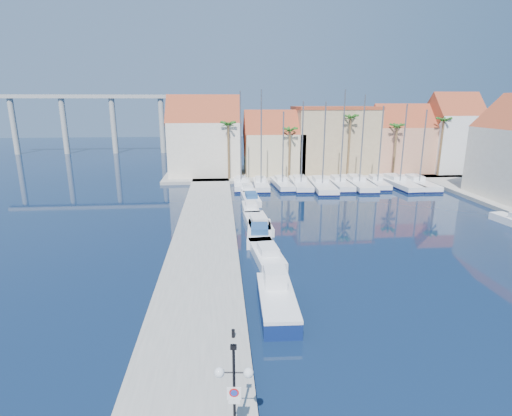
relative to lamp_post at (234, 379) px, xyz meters
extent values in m
plane|color=black|center=(7.00, 10.79, -3.24)|extent=(260.00, 260.00, 0.00)
cube|color=gray|center=(-2.00, 24.29, -2.99)|extent=(6.00, 77.00, 0.50)
cube|color=gray|center=(17.00, 58.79, -2.99)|extent=(54.00, 16.00, 0.50)
cylinder|color=black|center=(0.00, 0.01, -0.65)|extent=(0.10, 0.10, 4.18)
cylinder|color=black|center=(-0.26, 0.03, 0.29)|extent=(0.52, 0.10, 0.05)
cylinder|color=black|center=(0.26, -0.02, 0.29)|extent=(0.52, 0.10, 0.05)
sphere|color=white|center=(-0.52, 0.06, 0.29)|extent=(0.38, 0.38, 0.38)
sphere|color=white|center=(0.52, -0.05, 0.29)|extent=(0.38, 0.38, 0.38)
cube|color=black|center=(0.00, 0.01, 1.33)|extent=(0.24, 0.15, 0.17)
cube|color=white|center=(-0.01, -0.06, -0.55)|extent=(0.52, 0.08, 0.52)
cylinder|color=red|center=(-0.01, -0.08, -0.50)|extent=(0.35, 0.05, 0.35)
cylinder|color=#1933A5|center=(-0.01, -0.09, -0.50)|extent=(0.25, 0.04, 0.25)
cube|color=white|center=(-0.01, -0.06, -0.91)|extent=(0.42, 0.07, 0.15)
cylinder|color=black|center=(0.16, 6.88, -2.51)|extent=(0.19, 0.19, 0.47)
cube|color=navy|center=(3.05, 10.29, -2.75)|extent=(2.40, 6.64, 0.99)
cube|color=white|center=(3.05, 10.29, -2.15)|extent=(2.40, 6.64, 0.22)
cube|color=white|center=(3.09, 11.61, -1.54)|extent=(1.48, 1.80, 1.21)
cube|color=white|center=(3.36, 19.12, -2.84)|extent=(2.70, 6.69, 0.80)
cube|color=white|center=(3.43, 18.47, -2.14)|extent=(1.67, 2.41, 0.60)
cube|color=white|center=(3.32, 24.70, -2.84)|extent=(2.98, 7.38, 0.80)
cube|color=navy|center=(3.25, 23.98, -2.14)|extent=(1.85, 2.66, 0.60)
cube|color=white|center=(3.45, 27.91, -2.84)|extent=(2.68, 7.21, 0.80)
cube|color=white|center=(3.49, 27.20, -2.14)|extent=(1.73, 2.57, 0.60)
cube|color=white|center=(3.11, 33.63, -2.84)|extent=(1.80, 5.52, 0.80)
cube|color=white|center=(3.11, 33.08, -2.14)|extent=(1.25, 1.93, 0.60)
cube|color=white|center=(3.52, 38.83, -2.84)|extent=(2.36, 6.49, 0.80)
cube|color=navy|center=(3.55, 38.19, -2.14)|extent=(1.54, 2.31, 0.60)
cube|color=white|center=(3.43, 44.31, -2.84)|extent=(2.24, 6.04, 0.80)
cube|color=white|center=(3.47, 43.71, -2.14)|extent=(1.45, 2.15, 0.60)
cube|color=white|center=(3.27, 48.53, -2.84)|extent=(1.94, 5.84, 0.80)
cube|color=white|center=(3.27, 47.95, -2.14)|extent=(1.33, 2.05, 0.60)
cube|color=white|center=(2.71, 47.72, -2.74)|extent=(2.28, 8.26, 1.00)
cube|color=#0B133B|center=(2.71, 47.72, -3.06)|extent=(2.34, 8.33, 0.28)
cube|color=white|center=(2.72, 48.55, -1.94)|extent=(1.54, 2.49, 0.60)
cylinder|color=slate|center=(2.70, 47.31, 4.44)|extent=(0.20, 0.20, 13.36)
cube|color=white|center=(5.71, 47.11, -2.74)|extent=(2.44, 8.42, 1.00)
cube|color=#0B133B|center=(5.71, 47.11, -3.06)|extent=(2.51, 8.48, 0.28)
cube|color=white|center=(5.74, 47.95, -1.94)|extent=(1.60, 2.55, 0.60)
cylinder|color=slate|center=(5.70, 46.69, 4.52)|extent=(0.20, 0.20, 13.52)
cube|color=white|center=(8.99, 47.40, -2.74)|extent=(2.78, 8.68, 1.00)
cube|color=#0B133B|center=(8.99, 47.40, -3.06)|extent=(2.84, 8.74, 0.28)
cube|color=white|center=(8.93, 48.25, -1.94)|extent=(1.72, 2.66, 0.60)
cylinder|color=slate|center=(9.02, 46.97, 2.98)|extent=(0.20, 0.20, 10.45)
cube|color=white|center=(11.87, 47.25, -2.74)|extent=(2.98, 9.86, 1.00)
cube|color=#0B133B|center=(11.87, 47.25, -3.06)|extent=(3.04, 9.92, 0.28)
cube|color=white|center=(11.92, 48.22, -1.94)|extent=(1.91, 3.00, 0.60)
cylinder|color=slate|center=(11.85, 46.76, 3.71)|extent=(0.20, 0.20, 11.90)
cube|color=white|center=(14.87, 45.98, -2.74)|extent=(3.59, 11.44, 1.00)
cube|color=#0B133B|center=(14.87, 45.98, -3.06)|extent=(3.65, 11.50, 0.28)
cube|color=white|center=(14.94, 47.11, -1.94)|extent=(2.25, 3.50, 0.60)
cylinder|color=slate|center=(14.84, 45.42, 3.68)|extent=(0.20, 0.20, 11.84)
cube|color=white|center=(17.88, 46.80, -2.74)|extent=(2.66, 9.41, 1.00)
cube|color=#0B133B|center=(17.88, 46.80, -3.06)|extent=(2.73, 9.47, 0.28)
cube|color=white|center=(17.90, 47.74, -1.94)|extent=(1.77, 2.85, 0.60)
cylinder|color=slate|center=(17.87, 46.34, 4.54)|extent=(0.20, 0.20, 13.56)
cube|color=white|center=(20.89, 46.88, -2.74)|extent=(3.29, 11.28, 1.00)
cube|color=#0B133B|center=(20.89, 46.88, -3.06)|extent=(3.36, 11.34, 0.28)
cube|color=white|center=(20.93, 47.99, -1.94)|extent=(2.15, 3.42, 0.60)
cylinder|color=slate|center=(20.87, 46.32, 4.17)|extent=(0.20, 0.20, 12.83)
cube|color=white|center=(23.86, 46.90, -2.74)|extent=(2.85, 8.51, 1.00)
cube|color=#0B133B|center=(23.86, 46.90, -3.06)|extent=(2.92, 8.57, 0.28)
cube|color=white|center=(23.93, 47.74, -1.94)|extent=(1.72, 2.62, 0.60)
cylinder|color=slate|center=(23.83, 46.49, 3.39)|extent=(0.20, 0.20, 11.27)
cube|color=white|center=(27.23, 46.75, -2.74)|extent=(3.88, 11.76, 1.00)
cube|color=#0B133B|center=(27.23, 46.75, -3.06)|extent=(3.94, 11.82, 0.28)
cube|color=white|center=(27.14, 47.90, -1.94)|extent=(2.36, 3.62, 0.60)
cylinder|color=slate|center=(27.27, 46.18, 3.52)|extent=(0.20, 0.20, 11.52)
cube|color=white|center=(30.18, 46.27, -2.74)|extent=(3.00, 10.65, 1.00)
cube|color=#0B133B|center=(30.18, 46.27, -3.06)|extent=(3.06, 10.72, 0.28)
cube|color=white|center=(30.20, 47.33, -1.94)|extent=(2.00, 3.22, 0.60)
cylinder|color=slate|center=(30.17, 45.74, 3.11)|extent=(0.20, 0.20, 10.70)
cube|color=beige|center=(-3.00, 57.79, 1.76)|extent=(12.00, 9.00, 9.00)
cube|color=#983A21|center=(-3.00, 57.79, 6.26)|extent=(12.30, 9.00, 9.00)
cube|color=beige|center=(9.00, 57.79, 0.76)|extent=(10.00, 8.00, 7.00)
cube|color=#983A21|center=(9.00, 57.79, 4.26)|extent=(10.30, 8.00, 8.00)
cube|color=tan|center=(20.00, 58.79, 2.76)|extent=(14.00, 10.00, 11.00)
cube|color=#983A21|center=(20.00, 58.79, 8.51)|extent=(14.20, 10.20, 0.50)
cube|color=tan|center=(32.00, 57.79, 1.26)|extent=(10.00, 8.00, 8.00)
cube|color=#983A21|center=(32.00, 57.79, 5.26)|extent=(10.30, 8.00, 8.00)
cube|color=white|center=(41.00, 56.79, 2.26)|extent=(8.00, 8.00, 10.00)
cube|color=#983A21|center=(41.00, 56.79, 7.26)|extent=(8.30, 8.00, 8.00)
cylinder|color=brown|center=(1.00, 52.79, 1.76)|extent=(0.36, 0.36, 9.00)
sphere|color=#25601B|center=(1.00, 52.79, 6.11)|extent=(2.60, 2.60, 2.60)
cylinder|color=brown|center=(11.00, 52.79, 1.26)|extent=(0.36, 0.36, 8.00)
sphere|color=#25601B|center=(11.00, 52.79, 5.11)|extent=(2.60, 2.60, 2.60)
cylinder|color=brown|center=(21.00, 52.79, 2.26)|extent=(0.36, 0.36, 10.00)
sphere|color=#25601B|center=(21.00, 52.79, 7.11)|extent=(2.60, 2.60, 2.60)
cylinder|color=brown|center=(29.00, 52.79, 1.51)|extent=(0.36, 0.36, 8.50)
sphere|color=#25601B|center=(29.00, 52.79, 5.61)|extent=(2.60, 2.60, 2.60)
cylinder|color=brown|center=(37.00, 52.79, 2.01)|extent=(0.36, 0.36, 9.50)
sphere|color=#25601B|center=(37.00, 52.79, 6.61)|extent=(2.60, 2.60, 2.60)
cube|color=#9E9E99|center=(-31.00, 92.79, 10.76)|extent=(48.00, 2.20, 0.90)
cylinder|color=#9E9E99|center=(-51.00, 92.79, 3.76)|extent=(1.40, 1.40, 14.00)
cylinder|color=#9E9E99|center=(-39.00, 92.79, 3.76)|extent=(1.40, 1.40, 14.00)
cylinder|color=#9E9E99|center=(-27.00, 92.79, 3.76)|extent=(1.40, 1.40, 14.00)
cylinder|color=#9E9E99|center=(-15.00, 92.79, 3.76)|extent=(1.40, 1.40, 14.00)
camera|label=1|loc=(-0.29, -12.26, 9.68)|focal=28.00mm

